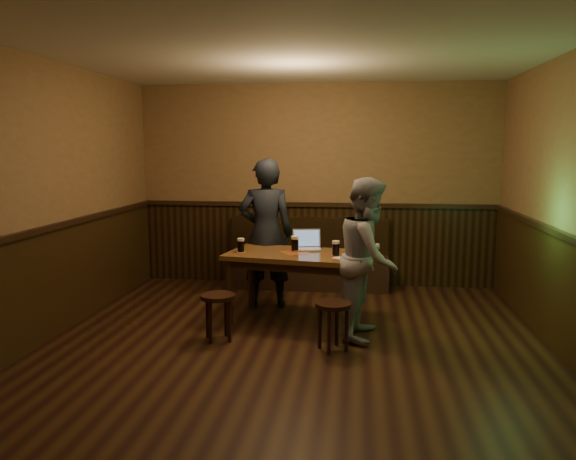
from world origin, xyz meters
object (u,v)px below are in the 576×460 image
(person_suit, at_px, (266,233))
(pub_table, at_px, (295,262))
(bench, at_px, (308,265))
(pint_left, at_px, (241,245))
(person_grey, at_px, (369,258))
(laptop, at_px, (307,244))
(stool_left, at_px, (218,304))
(pint_right, at_px, (336,248))
(stool_right, at_px, (333,312))
(pint_mid, at_px, (295,244))

(person_suit, bearing_deg, pub_table, 119.02)
(bench, xyz_separation_m, pint_left, (-0.60, -1.62, 0.54))
(pint_left, bearing_deg, person_grey, -13.99)
(pub_table, height_order, laptop, laptop)
(laptop, distance_m, person_suit, 0.63)
(stool_left, distance_m, person_suit, 1.40)
(pub_table, xyz_separation_m, stool_left, (-0.69, -0.72, -0.30))
(pint_right, relative_size, person_suit, 0.09)
(pint_right, height_order, laptop, laptop)
(pint_left, height_order, laptop, laptop)
(bench, xyz_separation_m, person_suit, (-0.42, -1.03, 0.59))
(pub_table, height_order, stool_left, pub_table)
(stool_right, distance_m, laptop, 1.23)
(pint_left, distance_m, person_suit, 0.62)
(stool_right, relative_size, laptop, 1.31)
(stool_right, relative_size, person_suit, 0.26)
(bench, distance_m, pub_table, 1.62)
(pub_table, distance_m, person_suit, 0.73)
(laptop, bearing_deg, stool_left, -140.67)
(pub_table, bearing_deg, laptop, 72.81)
(person_suit, xyz_separation_m, person_grey, (1.21, -0.94, -0.08))
(pint_mid, bearing_deg, pub_table, -83.29)
(person_grey, bearing_deg, pint_left, 86.12)
(laptop, bearing_deg, person_grey, -51.96)
(bench, relative_size, laptop, 6.16)
(pint_left, distance_m, person_grey, 1.44)
(pint_right, bearing_deg, person_grey, -37.46)
(pint_left, xyz_separation_m, person_grey, (1.39, -0.35, -0.04))
(stool_right, xyz_separation_m, pint_mid, (-0.48, 0.94, 0.49))
(pint_mid, distance_m, person_grey, 0.94)
(pint_mid, bearing_deg, pint_left, -167.68)
(bench, relative_size, stool_right, 4.70)
(pint_mid, distance_m, pint_right, 0.51)
(laptop, bearing_deg, pint_mid, -142.32)
(bench, xyz_separation_m, pint_mid, (-0.01, -1.49, 0.55))
(stool_right, bearing_deg, pint_right, 91.01)
(bench, xyz_separation_m, person_grey, (0.80, -1.97, 0.50))
(stool_left, distance_m, stool_right, 1.16)
(pub_table, bearing_deg, pint_right, -5.74)
(pint_mid, bearing_deg, person_grey, -30.46)
(bench, relative_size, pint_mid, 12.78)
(stool_right, height_order, person_suit, person_suit)
(pint_left, bearing_deg, laptop, 20.42)
(pub_table, relative_size, stool_right, 3.36)
(stool_right, xyz_separation_m, person_grey, (0.33, 0.47, 0.44))
(bench, height_order, person_suit, person_suit)
(stool_left, distance_m, pint_mid, 1.16)
(bench, distance_m, pint_left, 1.81)
(pint_right, xyz_separation_m, person_suit, (-0.87, 0.68, 0.04))
(stool_left, relative_size, laptop, 1.32)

